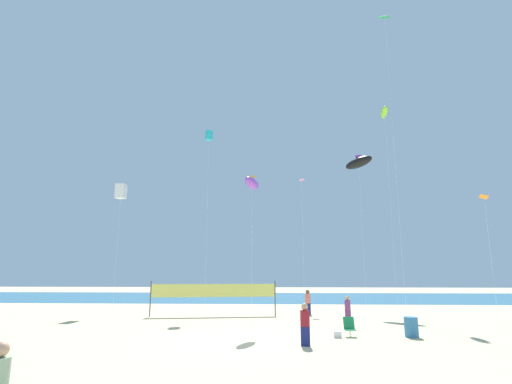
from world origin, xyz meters
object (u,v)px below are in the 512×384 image
kite_pink_diamond (302,184)px  kite_violet_inflatable (252,183)px  trash_barrel (411,327)px  kite_lime_inflatable (384,113)px  beachgoer_plum_shirt (348,308)px  beachgoer_maroon_shirt (305,323)px  beach_handbag (338,335)px  beachgoer_coral_shirt (308,301)px  kite_black_inflatable (359,163)px  volleyball_net (214,292)px  kite_green_diamond (385,21)px  folding_beach_chair (349,326)px  kite_orange_diamond (484,199)px  kite_white_box (121,191)px  kite_cyan_box (209,136)px

kite_pink_diamond → kite_violet_inflatable: (-3.80, -11.23, -2.41)m
trash_barrel → kite_lime_inflatable: kite_lime_inflatable is taller
kite_lime_inflatable → beachgoer_plum_shirt: bearing=-132.4°
trash_barrel → beachgoer_maroon_shirt: bearing=-154.3°
beach_handbag → beachgoer_coral_shirt: bearing=93.4°
beach_handbag → kite_black_inflatable: size_ratio=0.03×
trash_barrel → volleyball_net: size_ratio=0.11×
beachgoer_coral_shirt → kite_green_diamond: kite_green_diamond is taller
folding_beach_chair → volleyball_net: 11.66m
beachgoer_maroon_shirt → kite_lime_inflatable: bearing=51.1°
beachgoer_coral_shirt → kite_pink_diamond: size_ratio=0.15×
beachgoer_coral_shirt → kite_green_diamond: (5.97, -3.22, 20.31)m
volleyball_net → kite_pink_diamond: bearing=42.7°
beach_handbag → beachgoer_plum_shirt: bearing=75.6°
beach_handbag → kite_violet_inflatable: bearing=137.8°
beachgoer_plum_shirt → folding_beach_chair: bearing=-133.4°
kite_lime_inflatable → kite_green_diamond: bearing=-99.5°
folding_beach_chair → trash_barrel: size_ratio=0.96×
kite_violet_inflatable → kite_lime_inflatable: bearing=34.6°
folding_beach_chair → kite_violet_inflatable: (-4.95, 3.49, 7.93)m
beachgoer_coral_shirt → beach_handbag: (0.60, -10.00, -0.79)m
volleyball_net → kite_green_diamond: 23.44m
kite_orange_diamond → kite_white_box: 26.29m
beachgoer_coral_shirt → volleyball_net: 6.82m
beachgoer_plum_shirt → kite_cyan_box: (-10.31, 7.33, 14.06)m
trash_barrel → kite_pink_diamond: bearing=105.3°
folding_beach_chair → kite_orange_diamond: size_ratio=0.12×
beachgoer_coral_shirt → kite_violet_inflatable: size_ratio=0.20×
kite_violet_inflatable → kite_lime_inflatable: size_ratio=0.54×
kite_cyan_box → kite_white_box: size_ratio=1.51×
volleyball_net → kite_violet_inflatable: kite_violet_inflatable is taller
beachgoer_plum_shirt → kite_cyan_box: size_ratio=0.10×
kite_black_inflatable → kite_lime_inflatable: 4.79m
kite_orange_diamond → beachgoer_maroon_shirt: bearing=-155.8°
kite_violet_inflatable → kite_lime_inflatable: 14.62m
kite_pink_diamond → kite_green_diamond: 14.62m
trash_barrel → kite_orange_diamond: (5.23, 2.19, 6.54)m
volleyball_net → beachgoer_plum_shirt: bearing=-17.3°
beachgoer_coral_shirt → folding_beach_chair: 9.67m
volleyball_net → kite_violet_inflatable: 8.90m
kite_white_box → beachgoer_maroon_shirt: bearing=-44.7°
kite_orange_diamond → kite_pink_diamond: bearing=126.4°
volleyball_net → kite_pink_diamond: kite_pink_diamond is taller
kite_pink_diamond → kite_violet_inflatable: 12.09m
kite_cyan_box → kite_white_box: 8.93m
kite_lime_inflatable → beachgoer_maroon_shirt: bearing=-120.3°
kite_black_inflatable → kite_violet_inflatable: bearing=-130.8°
folding_beach_chair → kite_cyan_box: 21.59m
kite_cyan_box → kite_orange_diamond: kite_cyan_box is taller
trash_barrel → kite_pink_diamond: 18.50m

